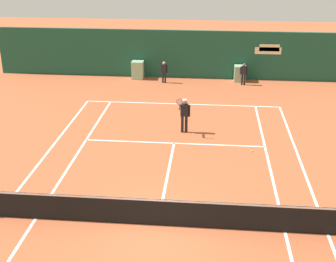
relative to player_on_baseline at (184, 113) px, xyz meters
name	(u,v)px	position (x,y,z in m)	size (l,w,h in m)	color
ground_plane	(160,215)	(-0.36, -7.12, -0.98)	(80.00, 80.00, 0.01)	#B25633
tennis_net	(157,211)	(-0.36, -7.70, -0.47)	(12.10, 0.10, 1.07)	#4C4C51
sponsor_back_wall	(188,55)	(-0.36, 9.27, 0.50)	(25.00, 1.02, 3.08)	#194C38
player_on_baseline	(184,113)	(0.00, 0.00, 0.00)	(0.62, 0.70, 1.85)	black
ball_kid_left_post	(164,71)	(-1.76, 7.97, -0.20)	(0.45, 0.21, 1.36)	black
ball_kid_centre_post	(244,72)	(3.18, 7.97, -0.19)	(0.46, 0.22, 1.38)	black
tennis_ball_mid_court	(252,151)	(3.03, -1.87, -0.95)	(0.07, 0.07, 0.07)	#CCE033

